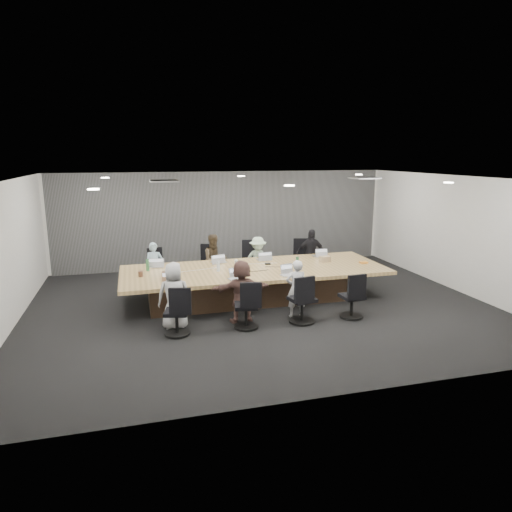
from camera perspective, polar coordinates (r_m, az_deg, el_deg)
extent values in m
cube|color=black|center=(10.21, 0.59, -6.24)|extent=(10.00, 8.00, 0.00)
cube|color=white|center=(9.67, 0.63, 9.66)|extent=(10.00, 8.00, 0.00)
cube|color=silver|center=(13.68, -3.96, 4.62)|extent=(10.00, 0.00, 2.80)
cube|color=silver|center=(6.21, 10.73, -5.43)|extent=(10.00, 0.00, 2.80)
cube|color=silver|center=(9.78, -28.87, -0.17)|extent=(0.00, 8.00, 2.80)
cube|color=silver|center=(12.17, 23.92, 2.56)|extent=(0.00, 8.00, 2.80)
cube|color=#606060|center=(13.61, -3.89, 4.57)|extent=(9.80, 0.04, 2.80)
cube|color=#402C1D|center=(10.57, -0.14, -3.70)|extent=(4.80, 1.40, 0.66)
cube|color=tan|center=(10.47, -0.14, -1.75)|extent=(6.00, 2.20, 0.08)
imported|color=#9EBBCA|center=(11.48, -12.59, -1.30)|extent=(0.48, 0.35, 1.20)
cube|color=#B2B2B7|center=(10.91, -12.48, -1.21)|extent=(0.38, 0.28, 0.02)
imported|color=#3F3223|center=(11.61, -5.19, -0.54)|extent=(0.72, 0.61, 1.33)
cube|color=#B2B2B7|center=(11.07, -4.70, -0.74)|extent=(0.39, 0.30, 0.02)
imported|color=#A6C1A5|center=(11.87, 0.23, -0.49)|extent=(0.79, 0.47, 1.21)
cube|color=#B2B2B7|center=(11.32, 0.96, -0.40)|extent=(0.36, 0.26, 0.02)
imported|color=black|center=(12.32, 6.85, 0.24)|extent=(0.84, 0.49, 1.35)
cube|color=#B2B2B7|center=(11.81, 7.85, 0.03)|extent=(0.32, 0.23, 0.02)
imported|color=#B2B2B2|center=(8.87, -10.19, -4.92)|extent=(0.69, 0.50, 1.31)
cube|color=#8C6647|center=(9.37, -10.51, -3.38)|extent=(0.34, 0.26, 0.02)
imported|color=brown|center=(9.08, -1.80, -4.43)|extent=(1.20, 0.41, 1.28)
cube|color=#B2B2B7|center=(9.56, -2.57, -2.86)|extent=(0.32, 0.25, 0.02)
imported|color=silver|center=(9.41, 5.05, -4.09)|extent=(0.47, 0.34, 1.21)
cube|color=#B2B2B7|center=(9.86, 3.97, -2.39)|extent=(0.31, 0.24, 0.02)
cylinder|color=#367345|center=(10.48, -13.40, -1.11)|extent=(0.10, 0.10, 0.27)
cylinder|color=#367345|center=(10.53, 5.18, -0.78)|extent=(0.08, 0.08, 0.26)
cylinder|color=silver|center=(10.21, -4.73, -1.26)|extent=(0.09, 0.09, 0.23)
cylinder|color=white|center=(10.88, -2.49, -0.74)|extent=(0.10, 0.10, 0.10)
cylinder|color=white|center=(11.27, 8.94, -0.41)|extent=(0.09, 0.09, 0.09)
cylinder|color=brown|center=(10.05, -14.22, -2.18)|extent=(0.12, 0.12, 0.12)
cube|color=black|center=(9.84, -1.86, -2.39)|extent=(0.15, 0.12, 0.03)
cube|color=black|center=(10.83, 1.48, -0.98)|extent=(0.15, 0.12, 0.03)
cube|color=black|center=(10.11, -1.13, -1.88)|extent=(0.15, 0.07, 0.05)
cube|color=tan|center=(11.20, 8.59, -0.37)|extent=(0.28, 0.20, 0.14)
cube|color=orange|center=(11.24, 13.30, -0.78)|extent=(0.18, 0.12, 0.04)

